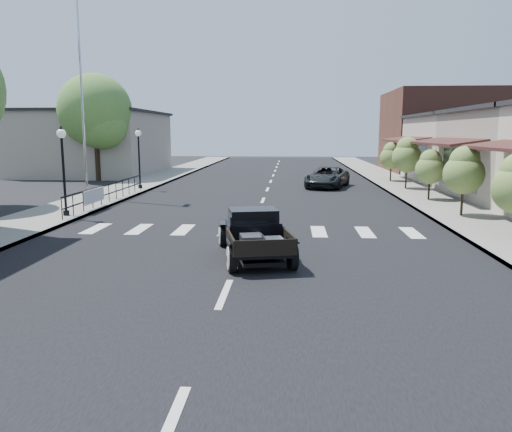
{
  "coord_description": "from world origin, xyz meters",
  "views": [
    {
      "loc": [
        1.39,
        -13.22,
        3.45
      ],
      "look_at": [
        0.38,
        1.33,
        1.0
      ],
      "focal_mm": 35.0,
      "sensor_mm": 36.0,
      "label": 1
    }
  ],
  "objects": [
    {
      "name": "sidewalk_right",
      "position": [
        8.5,
        15.0,
        0.07
      ],
      "size": [
        3.0,
        80.0,
        0.15
      ],
      "primitive_type": "cube",
      "color": "gray",
      "rests_on": "ground"
    },
    {
      "name": "small_tree_b",
      "position": [
        8.3,
        7.2,
        1.49
      ],
      "size": [
        1.6,
        1.6,
        2.67
      ],
      "primitive_type": null,
      "color": "olive",
      "rests_on": "sidewalk_right"
    },
    {
      "name": "storefront_far",
      "position": [
        15.0,
        22.0,
        2.25
      ],
      "size": [
        10.0,
        9.0,
        4.5
      ],
      "primitive_type": "cube",
      "color": "#BFB5A2",
      "rests_on": "ground"
    },
    {
      "name": "flagpole",
      "position": [
        -9.2,
        12.0,
        6.2
      ],
      "size": [
        0.12,
        0.12,
        12.1
      ],
      "primitive_type": "cylinder",
      "color": "silver",
      "rests_on": "sidewalk_left"
    },
    {
      "name": "small_tree_d",
      "position": [
        8.3,
        17.12,
        1.62
      ],
      "size": [
        1.76,
        1.76,
        2.94
      ],
      "primitive_type": null,
      "color": "olive",
      "rests_on": "sidewalk_right"
    },
    {
      "name": "sidewalk_left",
      "position": [
        -8.5,
        15.0,
        0.07
      ],
      "size": [
        3.0,
        80.0,
        0.15
      ],
      "primitive_type": "cube",
      "color": "gray",
      "rests_on": "ground"
    },
    {
      "name": "low_building_left",
      "position": [
        -15.0,
        28.0,
        2.5
      ],
      "size": [
        10.0,
        12.0,
        5.0
      ],
      "primitive_type": "cube",
      "color": "#9E9384",
      "rests_on": "ground"
    },
    {
      "name": "ground",
      "position": [
        0.0,
        0.0,
        0.0
      ],
      "size": [
        120.0,
        120.0,
        0.0
      ],
      "primitive_type": "plane",
      "color": "black",
      "rests_on": "ground"
    },
    {
      "name": "small_tree_e",
      "position": [
        8.3,
        21.79,
        1.42
      ],
      "size": [
        1.53,
        1.53,
        2.55
      ],
      "primitive_type": null,
      "color": "olive",
      "rests_on": "sidewalk_right"
    },
    {
      "name": "hotrod_pickup",
      "position": [
        0.41,
        0.23,
        0.69
      ],
      "size": [
        2.71,
        4.32,
        1.39
      ],
      "primitive_type": null,
      "rotation": [
        0.0,
        0.0,
        0.22
      ],
      "color": "black",
      "rests_on": "ground"
    },
    {
      "name": "banner",
      "position": [
        -7.22,
        8.0,
        0.45
      ],
      "size": [
        0.04,
        2.2,
        0.6
      ],
      "primitive_type": null,
      "color": "silver",
      "rests_on": "sidewalk_left"
    },
    {
      "name": "railing",
      "position": [
        -7.3,
        10.0,
        0.65
      ],
      "size": [
        0.08,
        10.0,
        1.0
      ],
      "primitive_type": null,
      "color": "black",
      "rests_on": "sidewalk_left"
    },
    {
      "name": "second_car",
      "position": [
        3.72,
        18.41,
        0.65
      ],
      "size": [
        3.38,
        5.1,
        1.3
      ],
      "primitive_type": "imported",
      "rotation": [
        0.0,
        0.0,
        -0.28
      ],
      "color": "black",
      "rests_on": "ground"
    },
    {
      "name": "lamp_post_b",
      "position": [
        -7.6,
        6.0,
        1.93
      ],
      "size": [
        0.36,
        0.36,
        3.56
      ],
      "primitive_type": null,
      "color": "black",
      "rests_on": "sidewalk_left"
    },
    {
      "name": "road",
      "position": [
        0.0,
        15.0,
        0.01
      ],
      "size": [
        14.0,
        80.0,
        0.02
      ],
      "primitive_type": "cube",
      "color": "black",
      "rests_on": "ground"
    },
    {
      "name": "lamp_post_c",
      "position": [
        -7.6,
        16.0,
        1.93
      ],
      "size": [
        0.36,
        0.36,
        3.56
      ],
      "primitive_type": null,
      "color": "black",
      "rests_on": "sidewalk_left"
    },
    {
      "name": "small_tree_c",
      "position": [
        8.3,
        12.07,
        1.34
      ],
      "size": [
        1.43,
        1.43,
        2.38
      ],
      "primitive_type": null,
      "color": "olive",
      "rests_on": "sidewalk_right"
    },
    {
      "name": "far_building_right",
      "position": [
        15.5,
        32.0,
        3.5
      ],
      "size": [
        11.0,
        10.0,
        7.0
      ],
      "primitive_type": "cube",
      "color": "brown",
      "rests_on": "ground"
    },
    {
      "name": "big_tree_far",
      "position": [
        -12.5,
        22.0,
        3.79
      ],
      "size": [
        5.16,
        5.16,
        7.58
      ],
      "primitive_type": null,
      "color": "#4C7733",
      "rests_on": "ground"
    },
    {
      "name": "road_markings",
      "position": [
        0.0,
        10.0,
        0.0
      ],
      "size": [
        12.0,
        60.0,
        0.06
      ],
      "primitive_type": null,
      "color": "silver",
      "rests_on": "ground"
    }
  ]
}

